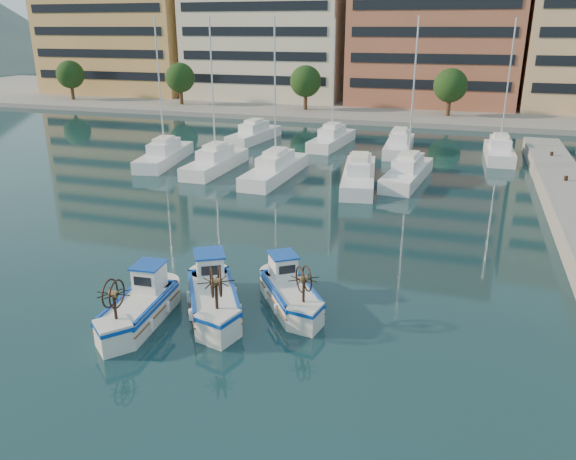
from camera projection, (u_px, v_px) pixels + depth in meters
name	position (u px, v px, depth m)	size (l,w,h in m)	color
ground	(272.00, 324.00, 21.61)	(300.00, 300.00, 0.00)	#183C40
waterfront	(501.00, 24.00, 73.44)	(180.00, 40.00, 25.60)	gray
yacht_marina	(345.00, 157.00, 47.12)	(37.61, 22.26, 11.50)	white
fishing_boat_a	(140.00, 305.00, 21.62)	(1.98, 4.16, 2.55)	silver
fishing_boat_b	(213.00, 295.00, 22.32)	(3.63, 4.51, 2.74)	silver
fishing_boat_c	(290.00, 291.00, 22.83)	(3.48, 3.98, 2.45)	silver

